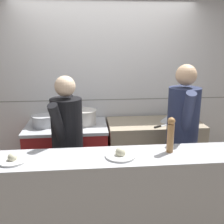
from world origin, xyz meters
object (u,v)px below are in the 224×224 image
Objects in this scene: oven_range at (68,156)px; stock_pot at (43,121)px; plated_dish_appetiser at (120,154)px; chef_sous at (182,132)px; plated_dish_main at (13,160)px; chefs_knife at (164,125)px; mixing_bowl_steel at (169,118)px; sauce_pot at (84,117)px; chef_head_cook at (68,143)px; pepper_mill at (171,134)px.

stock_pot reaches higher than oven_range.
chef_sous is (0.79, 0.62, -0.04)m from plated_dish_appetiser.
chefs_knife is at bearing 33.55° from plated_dish_main.
mixing_bowl_steel is 0.83× the size of plated_dish_appetiser.
sauce_pot is at bearing 7.08° from oven_range.
plated_dish_appetiser is 0.77m from chef_head_cook.
chef_head_cook is (0.06, -0.67, 0.46)m from oven_range.
chef_head_cook is at bearing -157.83° from chefs_knife.
plated_dish_main reaches higher than chefs_knife.
oven_range is 1.72m from pepper_mill.
chef_sous is (1.12, -0.65, -0.03)m from sauce_pot.
oven_range is at bearing 165.77° from chef_sous.
chef_sous is at bearing -93.24° from mixing_bowl_steel.
chefs_knife is at bearing -124.65° from mixing_bowl_steel.
plated_dish_appetiser reaches higher than mixing_bowl_steel.
chef_head_cook is 0.94× the size of chef_sous.
plated_dish_main is at bearing -146.45° from chefs_knife.
chef_head_cook reaches higher than plated_dish_main.
pepper_mill reaches higher than chefs_knife.
oven_range is 4.62× the size of plated_dish_main.
plated_dish_main is 0.13× the size of chef_sous.
plated_dish_appetiser is 0.16× the size of chef_head_cook.
plated_dish_main is 0.14× the size of chef_head_cook.
chef_sous reaches higher than sauce_pot.
plated_dish_main is at bearing -179.33° from plated_dish_appetiser.
chef_head_cook reaches higher than plated_dish_appetiser.
mixing_bowl_steel is 2.14m from plated_dish_main.
chefs_knife is 0.21× the size of chef_sous.
chefs_knife is 0.22× the size of chef_head_cook.
sauce_pot reaches higher than plated_dish_main.
pepper_mill is (0.46, 0.06, 0.15)m from plated_dish_appetiser.
chef_sous reaches higher than oven_range.
plated_dish_main reaches higher than oven_range.
plated_dish_main is (-1.62, -1.08, 0.09)m from chefs_knife.
mixing_bowl_steel reaches higher than chefs_knife.
plated_dish_main is 0.72m from chef_head_cook.
sauce_pot is 1.47× the size of plated_dish_main.
plated_dish_appetiser is (0.33, -1.27, 0.01)m from sauce_pot.
chef_sous reaches higher than plated_dish_main.
pepper_mill is 1.12m from chef_head_cook.
pepper_mill is at bearing -103.61° from chefs_knife.
sauce_pot is (0.24, 0.03, 0.55)m from oven_range.
chefs_knife is 1.57× the size of plated_dish_main.
sauce_pot is 1.53× the size of mixing_bowl_steel.
plated_dish_appetiser is at bearing -131.30° from chef_sous.
pepper_mill reaches higher than mixing_bowl_steel.
mixing_bowl_steel is (1.39, -0.01, 0.51)m from oven_range.
plated_dish_main is 1.39m from pepper_mill.
plated_dish_appetiser is (0.56, -1.24, 0.56)m from oven_range.
chef_sous is at bearing 38.21° from plated_dish_appetiser.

